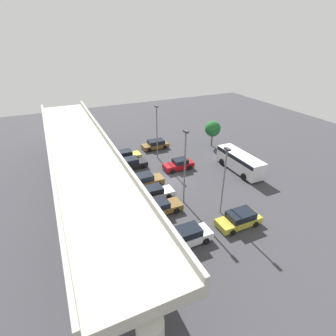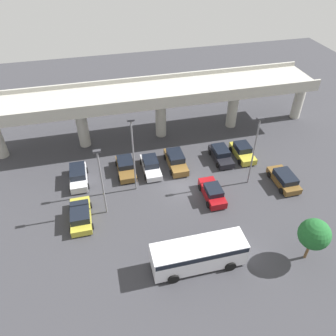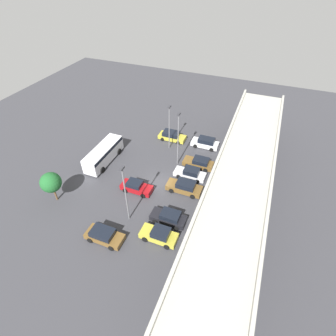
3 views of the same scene
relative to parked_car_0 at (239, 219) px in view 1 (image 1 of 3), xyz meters
The scene contains 16 objects.
ground_plane 11.33m from the parked_car_0, 12.52° to the left, with size 86.05×86.05×0.00m, color #38383D.
highway_overpass 17.86m from the parked_car_0, 50.05° to the left, with size 41.55×6.48×7.12m.
parked_car_0 is the anchor object (origin of this frame).
parked_car_1 8.40m from the parked_car_0, 50.51° to the left, with size 2.14×4.59×1.46m.
parked_car_2 10.16m from the parked_car_0, 36.31° to the left, with size 2.04×4.59×1.55m.
parked_car_3 12.83m from the parked_car_0, 28.78° to the left, with size 2.12×4.89×1.69m.
parked_car_4 13.60m from the parked_car_0, ahead, with size 2.00×4.37×1.54m.
parked_car_5 17.93m from the parked_car_0, 19.79° to the left, with size 2.07×4.38×1.52m.
parked_car_6 20.55m from the parked_car_0, 16.95° to the left, with size 2.09×4.32×1.62m.
parked_car_7 22.03m from the parked_car_0, ahead, with size 2.18×4.47×1.48m.
parked_car_8 6.01m from the parked_car_0, 90.21° to the left, with size 2.06×4.51×1.67m.
shuttle_bus 12.26m from the parked_car_0, 38.49° to the right, with size 8.01×2.63×2.58m.
lamp_post_near_aisle 8.08m from the parked_car_0, 28.27° to the left, with size 0.70×0.35×8.78m.
lamp_post_mid_lot 18.83m from the parked_car_0, ahead, with size 0.70×0.35×8.30m.
lamp_post_by_overpass 4.59m from the parked_car_0, 11.01° to the left, with size 0.70×0.35×7.69m.
tree_front_centre 21.21m from the parked_car_0, 25.74° to the right, with size 2.65×2.65×4.43m.
Camera 1 is at (-27.24, 13.11, 17.71)m, focal length 28.00 mm.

